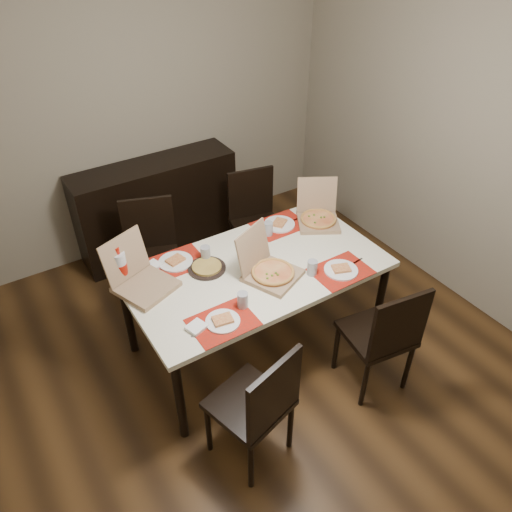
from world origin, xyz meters
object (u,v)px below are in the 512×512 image
at_px(chair_far_left, 152,250).
at_px(dip_bowl, 247,249).
at_px(chair_near_right, 384,334).
at_px(pizza_box_center, 269,270).
at_px(sideboard, 157,207).
at_px(dining_table, 256,275).
at_px(chair_near_left, 258,404).
at_px(soda_bottle, 121,267).
at_px(chair_far_right, 255,218).

height_order(chair_far_left, dip_bowl, chair_far_left).
distance_m(chair_near_right, pizza_box_center, 0.88).
bearing_deg(sideboard, pizza_box_center, -86.11).
relative_size(dining_table, dip_bowl, 14.74).
bearing_deg(pizza_box_center, chair_near_left, -127.48).
bearing_deg(chair_far_left, dining_table, -64.37).
bearing_deg(pizza_box_center, sideboard, 93.89).
relative_size(chair_near_right, dip_bowl, 7.62).
distance_m(chair_near_right, soda_bottle, 1.81).
bearing_deg(dining_table, chair_near_right, -58.66).
xyz_separation_m(dining_table, chair_far_left, (-0.43, 0.90, -0.17)).
relative_size(dining_table, soda_bottle, 6.49).
relative_size(sideboard, chair_far_left, 1.61).
bearing_deg(chair_near_right, pizza_box_center, 124.36).
xyz_separation_m(chair_far_left, soda_bottle, (-0.41, -0.54, 0.36)).
bearing_deg(chair_far_right, chair_near_left, -121.97).
relative_size(chair_near_left, chair_far_left, 1.00).
bearing_deg(soda_bottle, chair_far_left, 53.29).
relative_size(sideboard, chair_near_right, 1.61).
bearing_deg(sideboard, chair_near_left, -99.80).
height_order(sideboard, soda_bottle, soda_bottle).
relative_size(chair_far_right, soda_bottle, 3.35).
bearing_deg(dip_bowl, chair_near_left, -118.72).
distance_m(chair_near_right, chair_far_right, 1.67).
distance_m(dining_table, dip_bowl, 0.22).
distance_m(sideboard, soda_bottle, 1.50).
distance_m(dining_table, soda_bottle, 0.93).
distance_m(dining_table, chair_far_left, 1.02).
height_order(dining_table, chair_far_right, chair_far_right).
bearing_deg(pizza_box_center, chair_far_right, 62.38).
bearing_deg(soda_bottle, dip_bowl, -10.04).
height_order(dining_table, chair_far_left, chair_far_left).
distance_m(dining_table, chair_near_left, 0.98).
bearing_deg(chair_far_right, dip_bowl, -126.59).
height_order(dining_table, dip_bowl, dip_bowl).
height_order(pizza_box_center, soda_bottle, pizza_box_center).
bearing_deg(pizza_box_center, dining_table, 101.45).
relative_size(chair_far_right, dip_bowl, 7.62).
relative_size(chair_near_left, chair_far_right, 1.00).
relative_size(chair_near_left, dip_bowl, 7.62).
xyz_separation_m(chair_near_right, chair_far_left, (-0.93, 1.71, 0.00)).
relative_size(chair_near_right, pizza_box_center, 2.00).
bearing_deg(soda_bottle, chair_far_right, 19.96).
bearing_deg(chair_near_left, pizza_box_center, 52.52).
xyz_separation_m(chair_near_left, soda_bottle, (-0.33, 1.18, 0.36)).
height_order(dining_table, chair_near_right, chair_near_right).
bearing_deg(soda_bottle, dining_table, -23.14).
relative_size(dining_table, chair_far_right, 1.94).
xyz_separation_m(dining_table, pizza_box_center, (0.03, -0.13, 0.12)).
distance_m(chair_far_right, soda_bottle, 1.51).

